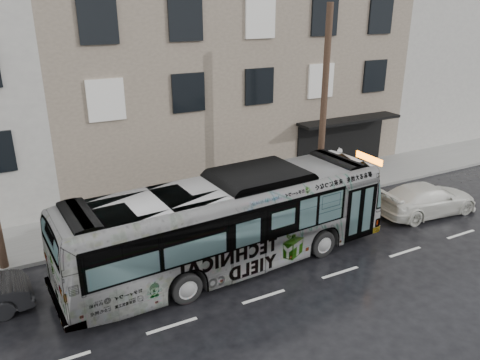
% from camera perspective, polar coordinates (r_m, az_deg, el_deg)
% --- Properties ---
extents(ground, '(120.00, 120.00, 0.00)m').
position_cam_1_polar(ground, '(17.81, -1.22, -9.98)').
color(ground, black).
rests_on(ground, ground).
extents(sidewalk, '(90.00, 3.60, 0.15)m').
position_cam_1_polar(sidewalk, '(21.78, -7.01, -3.89)').
color(sidewalk, gray).
rests_on(sidewalk, ground).
extents(building_taupe, '(20.00, 12.00, 11.00)m').
position_cam_1_polar(building_taupe, '(29.15, -3.74, 13.63)').
color(building_taupe, gray).
rests_on(building_taupe, ground).
extents(building_filler, '(18.00, 12.00, 12.00)m').
position_cam_1_polar(building_filler, '(40.68, 22.39, 14.92)').
color(building_filler, '#B2B1A8').
rests_on(building_filler, ground).
extents(utility_pole_front, '(0.30, 0.30, 9.00)m').
position_cam_1_polar(utility_pole_front, '(22.04, 10.17, 8.80)').
color(utility_pole_front, '#463023').
rests_on(utility_pole_front, sidewalk).
extents(sign_post, '(0.06, 0.06, 2.40)m').
position_cam_1_polar(sign_post, '(23.59, 11.80, 1.13)').
color(sign_post, slate).
rests_on(sign_post, sidewalk).
extents(bus, '(12.60, 3.69, 3.47)m').
position_cam_1_polar(bus, '(16.85, -1.18, -5.17)').
color(bus, '#B2B2B2').
rests_on(bus, ground).
extents(white_sedan, '(5.08, 2.39, 1.43)m').
position_cam_1_polar(white_sedan, '(23.02, 21.81, -2.16)').
color(white_sedan, silver).
rests_on(white_sedan, ground).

